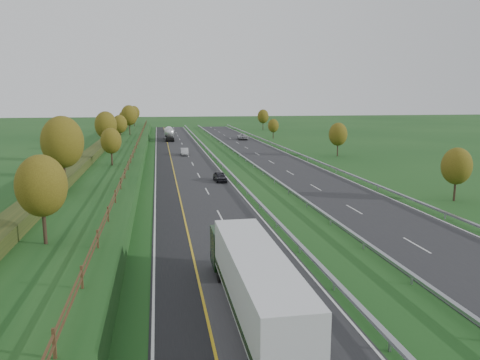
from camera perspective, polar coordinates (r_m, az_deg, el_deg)
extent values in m
plane|color=#184418|center=(78.16, -0.63, 1.65)|extent=(400.00, 400.00, 0.00)
cube|color=#252527|center=(82.22, -6.71, 2.02)|extent=(10.50, 200.00, 0.04)
cube|color=#252527|center=(84.74, 4.50, 2.30)|extent=(10.50, 200.00, 0.04)
cube|color=black|center=(82.10, -9.33, 1.94)|extent=(3.00, 200.00, 0.04)
cube|color=silver|center=(82.09, -10.23, 1.94)|extent=(0.15, 200.00, 0.01)
cube|color=gold|center=(82.12, -8.28, 1.99)|extent=(0.15, 200.00, 0.01)
cube|color=silver|center=(82.65, -3.21, 2.14)|extent=(0.15, 200.00, 0.01)
cube|color=silver|center=(83.63, 1.15, 2.24)|extent=(0.15, 200.00, 0.01)
cube|color=silver|center=(86.13, 7.76, 2.38)|extent=(0.15, 200.00, 0.01)
cube|color=silver|center=(24.01, 5.45, -18.50)|extent=(0.15, 4.00, 0.01)
cube|color=silver|center=(34.75, 0.15, -9.17)|extent=(0.15, 4.00, 0.01)
cube|color=silver|center=(39.55, 20.72, -7.43)|extent=(0.15, 4.00, 0.01)
cube|color=silver|center=(46.11, -2.47, -4.30)|extent=(0.15, 4.00, 0.01)
cube|color=silver|center=(49.83, 13.73, -3.49)|extent=(0.15, 4.00, 0.01)
cube|color=silver|center=(57.73, -4.03, -1.36)|extent=(0.15, 4.00, 0.01)
cube|color=silver|center=(60.75, 9.22, -0.89)|extent=(0.15, 4.00, 0.01)
cube|color=silver|center=(69.48, -5.06, 0.58)|extent=(0.15, 4.00, 0.01)
cube|color=silver|center=(72.01, 6.11, 0.90)|extent=(0.15, 4.00, 0.01)
cube|color=silver|center=(81.31, -5.79, 1.97)|extent=(0.15, 4.00, 0.01)
cube|color=silver|center=(83.47, 3.84, 2.21)|extent=(0.15, 4.00, 0.01)
cube|color=silver|center=(93.17, -6.34, 3.00)|extent=(0.15, 4.00, 0.01)
cube|color=silver|center=(95.07, 2.12, 3.20)|extent=(0.15, 4.00, 0.01)
cube|color=silver|center=(105.07, -6.76, 3.80)|extent=(0.15, 4.00, 0.01)
cube|color=silver|center=(106.76, 0.78, 3.96)|extent=(0.15, 4.00, 0.01)
cube|color=silver|center=(116.99, -7.10, 4.43)|extent=(0.15, 4.00, 0.01)
cube|color=silver|center=(118.51, -0.31, 4.58)|extent=(0.15, 4.00, 0.01)
cube|color=silver|center=(128.93, -7.38, 4.95)|extent=(0.15, 4.00, 0.01)
cube|color=silver|center=(130.30, -1.19, 5.08)|extent=(0.15, 4.00, 0.01)
cube|color=silver|center=(140.87, -7.61, 5.38)|extent=(0.15, 4.00, 0.01)
cube|color=silver|center=(142.13, -1.93, 5.50)|extent=(0.15, 4.00, 0.01)
cube|color=silver|center=(152.83, -7.80, 5.74)|extent=(0.15, 4.00, 0.01)
cube|color=silver|center=(153.99, -2.56, 5.86)|extent=(0.15, 4.00, 0.01)
cube|color=silver|center=(164.79, -7.97, 6.05)|extent=(0.15, 4.00, 0.01)
cube|color=silver|center=(165.87, -3.10, 6.16)|extent=(0.15, 4.00, 0.01)
cube|color=silver|center=(176.75, -8.11, 6.32)|extent=(0.15, 4.00, 0.01)
cube|color=silver|center=(177.76, -3.57, 6.42)|extent=(0.15, 4.00, 0.01)
cube|color=#184418|center=(82.40, -15.79, 2.41)|extent=(12.00, 200.00, 2.00)
cube|color=#243315|center=(82.45, -17.23, 3.43)|extent=(2.20, 180.00, 1.10)
cube|color=#422B19|center=(81.88, -12.71, 3.59)|extent=(0.08, 184.00, 0.10)
cube|color=#422B19|center=(81.83, -12.72, 3.87)|extent=(0.08, 184.00, 0.10)
cube|color=#422B19|center=(19.43, -21.71, -18.03)|extent=(0.12, 0.12, 1.20)
cube|color=#422B19|center=(25.26, -18.73, -11.16)|extent=(0.12, 0.12, 1.20)
cube|color=#422B19|center=(31.35, -16.96, -6.89)|extent=(0.12, 0.12, 1.20)
cube|color=#422B19|center=(37.58, -15.79, -4.01)|extent=(0.12, 0.12, 1.20)
cube|color=#422B19|center=(43.89, -14.96, -1.96)|extent=(0.12, 0.12, 1.20)
cube|color=#422B19|center=(50.25, -14.35, -0.43)|extent=(0.12, 0.12, 1.20)
cube|color=#422B19|center=(56.64, -13.87, 0.76)|extent=(0.12, 0.12, 1.20)
cube|color=#422B19|center=(63.05, -13.48, 1.71)|extent=(0.12, 0.12, 1.20)
cube|color=#422B19|center=(69.48, -13.17, 2.48)|extent=(0.12, 0.12, 1.20)
cube|color=#422B19|center=(75.92, -12.91, 3.12)|extent=(0.12, 0.12, 1.20)
cube|color=#422B19|center=(82.37, -12.69, 3.66)|extent=(0.12, 0.12, 1.20)
cube|color=#422B19|center=(88.83, -12.51, 4.13)|extent=(0.12, 0.12, 1.20)
cube|color=#422B19|center=(95.29, -12.34, 4.53)|extent=(0.12, 0.12, 1.20)
cube|color=#422B19|center=(101.76, -12.20, 4.88)|extent=(0.12, 0.12, 1.20)
cube|color=#422B19|center=(108.23, -12.08, 5.18)|extent=(0.12, 0.12, 1.20)
cube|color=#422B19|center=(114.70, -11.97, 5.46)|extent=(0.12, 0.12, 1.20)
cube|color=#422B19|center=(121.18, -11.87, 5.70)|extent=(0.12, 0.12, 1.20)
cube|color=#422B19|center=(127.66, -11.78, 5.92)|extent=(0.12, 0.12, 1.20)
cube|color=#422B19|center=(134.14, -11.70, 6.11)|extent=(0.12, 0.12, 1.20)
cube|color=#422B19|center=(140.63, -11.63, 6.29)|extent=(0.12, 0.12, 1.20)
cube|color=#422B19|center=(147.11, -11.56, 6.46)|extent=(0.12, 0.12, 1.20)
cube|color=#422B19|center=(153.60, -11.50, 6.61)|extent=(0.12, 0.12, 1.20)
cube|color=#422B19|center=(160.08, -11.44, 6.74)|extent=(0.12, 0.12, 1.20)
cube|color=#422B19|center=(166.57, -11.39, 6.87)|extent=(0.12, 0.12, 1.20)
cube|color=#422B19|center=(173.06, -11.34, 6.99)|extent=(0.12, 0.12, 1.20)
cube|color=#93969B|center=(82.65, -2.77, 2.54)|extent=(0.32, 200.00, 0.18)
cube|color=#93969B|center=(23.78, 17.81, -18.66)|extent=(0.10, 0.14, 0.56)
cube|color=#93969B|center=(29.50, 11.38, -12.51)|extent=(0.10, 0.14, 0.56)
cube|color=#93969B|center=(35.68, 7.28, -8.34)|extent=(0.10, 0.14, 0.56)
cube|color=#93969B|center=(42.12, 4.46, -5.40)|extent=(0.10, 0.14, 0.56)
cube|color=#93969B|center=(48.72, 2.42, -3.23)|extent=(0.10, 0.14, 0.56)
cube|color=#93969B|center=(55.41, 0.88, -1.59)|extent=(0.10, 0.14, 0.56)
cube|color=#93969B|center=(62.17, -0.33, -0.29)|extent=(0.10, 0.14, 0.56)
cube|color=#93969B|center=(68.98, -1.31, 0.74)|extent=(0.10, 0.14, 0.56)
cube|color=#93969B|center=(75.82, -2.10, 1.60)|extent=(0.10, 0.14, 0.56)
cube|color=#93969B|center=(82.69, -2.77, 2.31)|extent=(0.10, 0.14, 0.56)
cube|color=#93969B|center=(89.58, -3.33, 2.91)|extent=(0.10, 0.14, 0.56)
cube|color=#93969B|center=(96.49, -3.81, 3.42)|extent=(0.10, 0.14, 0.56)
cube|color=#93969B|center=(103.41, -4.23, 3.87)|extent=(0.10, 0.14, 0.56)
cube|color=#93969B|center=(110.34, -4.60, 4.25)|extent=(0.10, 0.14, 0.56)
cube|color=#93969B|center=(117.27, -4.92, 4.60)|extent=(0.10, 0.14, 0.56)
cube|color=#93969B|center=(124.22, -5.21, 4.90)|extent=(0.10, 0.14, 0.56)
cube|color=#93969B|center=(131.17, -5.47, 5.17)|extent=(0.10, 0.14, 0.56)
cube|color=#93969B|center=(138.12, -5.70, 5.42)|extent=(0.10, 0.14, 0.56)
cube|color=#93969B|center=(145.08, -5.91, 5.64)|extent=(0.10, 0.14, 0.56)
cube|color=#93969B|center=(152.05, -6.10, 5.84)|extent=(0.10, 0.14, 0.56)
cube|color=#93969B|center=(159.01, -6.28, 6.02)|extent=(0.10, 0.14, 0.56)
cube|color=#93969B|center=(165.98, -6.44, 6.19)|extent=(0.10, 0.14, 0.56)
cube|color=#93969B|center=(172.95, -6.58, 6.35)|extent=(0.10, 0.14, 0.56)
cube|color=#93969B|center=(179.93, -6.72, 6.49)|extent=(0.10, 0.14, 0.56)
cube|color=#93969B|center=(83.43, 0.71, 2.62)|extent=(0.32, 200.00, 0.18)
cube|color=#93969B|center=(31.63, 20.20, -11.37)|extent=(0.10, 0.14, 0.56)
cube|color=#93969B|center=(37.46, 14.82, -7.70)|extent=(0.10, 0.14, 0.56)
cube|color=#93969B|center=(43.64, 10.99, -5.01)|extent=(0.10, 0.14, 0.56)
cube|color=#93969B|center=(50.03, 8.14, -2.97)|extent=(0.10, 0.14, 0.56)
cube|color=#93969B|center=(56.57, 5.96, -1.40)|extent=(0.10, 0.14, 0.56)
cube|color=#93969B|center=(63.21, 4.23, -0.15)|extent=(0.10, 0.14, 0.56)
cube|color=#93969B|center=(69.92, 2.83, 0.86)|extent=(0.10, 0.14, 0.56)
cube|color=#93969B|center=(76.68, 1.68, 1.69)|extent=(0.10, 0.14, 0.56)
cube|color=#93969B|center=(83.48, 0.71, 2.39)|extent=(0.10, 0.14, 0.56)
cube|color=#93969B|center=(90.31, -0.11, 2.98)|extent=(0.10, 0.14, 0.56)
cube|color=#93969B|center=(97.16, -0.82, 3.49)|extent=(0.10, 0.14, 0.56)
cube|color=#93969B|center=(104.03, -1.43, 3.93)|extent=(0.10, 0.14, 0.56)
cube|color=#93969B|center=(110.92, -1.97, 4.31)|extent=(0.10, 0.14, 0.56)
cube|color=#93969B|center=(117.83, -2.45, 4.65)|extent=(0.10, 0.14, 0.56)
cube|color=#93969B|center=(124.74, -2.87, 4.95)|extent=(0.10, 0.14, 0.56)
cube|color=#93969B|center=(131.66, -3.25, 5.22)|extent=(0.10, 0.14, 0.56)
cube|color=#93969B|center=(138.59, -3.59, 5.47)|extent=(0.10, 0.14, 0.56)
cube|color=#93969B|center=(145.53, -3.90, 5.68)|extent=(0.10, 0.14, 0.56)
cube|color=#93969B|center=(152.47, -4.18, 5.88)|extent=(0.10, 0.14, 0.56)
cube|color=#93969B|center=(159.42, -4.44, 6.06)|extent=(0.10, 0.14, 0.56)
cube|color=#93969B|center=(166.37, -4.67, 6.23)|extent=(0.10, 0.14, 0.56)
cube|color=#93969B|center=(173.33, -4.89, 6.38)|extent=(0.10, 0.14, 0.56)
cube|color=#93969B|center=(180.29, -5.09, 6.53)|extent=(0.10, 0.14, 0.56)
cube|color=#93969B|center=(86.28, 8.25, 2.77)|extent=(0.32, 200.00, 0.18)
cube|color=#93969B|center=(48.87, 23.73, -4.06)|extent=(0.10, 0.14, 0.56)
cube|color=#93969B|center=(60.70, 16.46, -0.97)|extent=(0.10, 0.14, 0.56)
cube|color=#93969B|center=(73.30, 11.63, 1.10)|extent=(0.10, 0.14, 0.56)
cube|color=#93969B|center=(86.33, 8.24, 2.54)|extent=(0.10, 0.14, 0.56)
cube|color=#93969B|center=(99.62, 5.74, 3.60)|extent=(0.10, 0.14, 0.56)
cube|color=#93969B|center=(113.09, 3.83, 4.41)|extent=(0.10, 0.14, 0.56)
cube|color=#93969B|center=(126.67, 2.32, 5.04)|extent=(0.10, 0.14, 0.56)
cube|color=#93969B|center=(140.33, 1.10, 5.54)|extent=(0.10, 0.14, 0.56)
cube|color=#93969B|center=(154.05, 0.10, 5.95)|extent=(0.10, 0.14, 0.56)
cube|color=#93969B|center=(167.82, -0.74, 6.30)|extent=(0.10, 0.14, 0.56)
cube|color=#93969B|center=(181.63, -1.45, 6.59)|extent=(0.10, 0.14, 0.56)
cylinder|color=#2D2116|center=(33.23, -22.73, -5.18)|extent=(0.24, 0.24, 2.43)
ellipsoid|color=#493E10|center=(32.66, -23.05, -0.65)|extent=(3.24, 3.24, 4.05)
cylinder|color=#2D2116|center=(50.82, -20.58, 0.47)|extent=(0.24, 0.24, 3.15)
ellipsoid|color=#493E10|center=(50.39, -20.83, 4.36)|extent=(4.20, 4.20, 5.25)
cylinder|color=#2D2116|center=(68.12, -15.36, 2.65)|extent=(0.24, 0.24, 2.16)
ellipsoid|color=#493E10|center=(67.87, -15.45, 4.63)|extent=(2.88, 2.88, 3.60)
cylinder|color=#2D2116|center=(86.14, -15.94, 4.36)|extent=(0.24, 0.24, 2.88)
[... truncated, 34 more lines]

